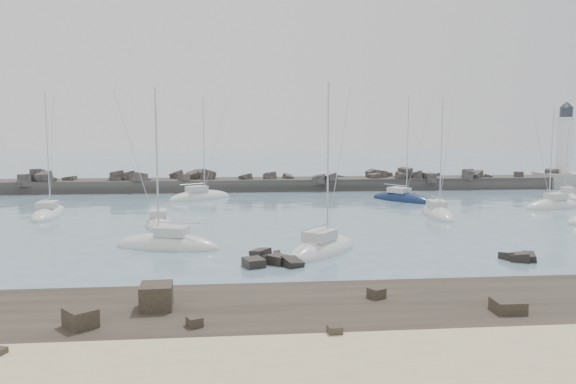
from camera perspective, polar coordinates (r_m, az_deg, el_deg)
The scene contains 15 objects.
ground at distance 50.37m, azimuth 2.26°, elevation -4.51°, with size 400.00×400.00×0.00m, color slate.
rock_shelf at distance 29.42m, azimuth 7.97°, elevation -12.64°, with size 140.00×12.00×1.97m.
rock_cluster_near at distance 40.62m, azimuth -1.86°, elevation -7.13°, with size 4.45×5.08×1.48m.
rock_cluster_far at distance 44.79m, azimuth 22.38°, elevation -6.33°, with size 3.07×2.55×1.48m.
breakwater at distance 87.44m, azimuth -6.26°, elevation 0.39°, with size 115.00×7.46×5.07m.
lighthouse at distance 102.43m, azimuth 26.17°, elevation 2.20°, with size 7.00×7.00×14.60m.
sailboat_1 at distance 67.28m, azimuth -23.13°, elevation -2.12°, with size 3.36×9.38×14.51m.
sailboat_3 at distance 57.39m, azimuth -13.00°, elevation -3.17°, with size 3.35×8.20×12.67m.
sailboat_4 at distance 77.25m, azimuth -8.96°, elevation -0.60°, with size 9.39×7.54×14.79m.
sailboat_5 at distance 46.51m, azimuth -12.16°, elevation -5.39°, with size 9.16×5.01×13.92m.
sailboat_6 at distance 63.80m, azimuth 14.94°, elevation -2.25°, with size 3.36×8.87×13.75m.
sailboat_7 at distance 43.73m, azimuth 3.51°, elevation -6.01°, with size 7.84×8.64×14.26m.
sailboat_8 at distance 76.29m, azimuth 11.47°, elevation -0.75°, with size 7.84×9.57×15.03m.
sailboat_9 at distance 74.98m, azimuth 25.31°, elevation -1.36°, with size 8.60×4.84×13.18m.
sailboat_11 at distance 86.59m, azimuth 26.42°, elevation -0.45°, with size 3.43×6.96×10.77m.
Camera 1 is at (-6.69, -48.98, 9.65)m, focal length 35.00 mm.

